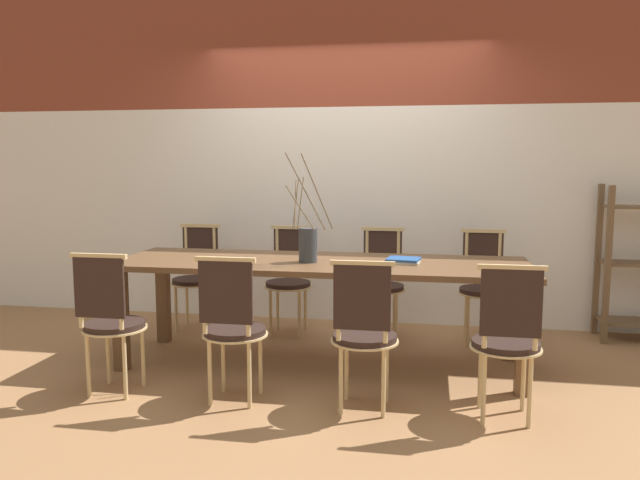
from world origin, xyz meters
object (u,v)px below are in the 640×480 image
at_px(dining_table, 320,273).
at_px(chair_near_center, 364,329).
at_px(book_stack, 404,260).
at_px(chair_far_center, 381,279).
at_px(vase_centerpiece, 308,243).
at_px(shelving_rack, 639,264).

bearing_deg(dining_table, chair_near_center, -63.39).
height_order(dining_table, book_stack, book_stack).
bearing_deg(chair_far_center, vase_centerpiece, 62.54).
xyz_separation_m(chair_far_center, shelving_rack, (2.07, 0.27, 0.14)).
distance_m(dining_table, chair_far_center, 0.90).
distance_m(chair_far_center, shelving_rack, 2.10).
height_order(chair_near_center, vase_centerpiece, vase_centerpiece).
height_order(chair_far_center, shelving_rack, shelving_rack).
height_order(chair_near_center, book_stack, chair_near_center).
bearing_deg(shelving_rack, book_stack, -150.37).
height_order(dining_table, chair_far_center, chair_far_center).
bearing_deg(chair_near_center, chair_far_center, 90.83).
distance_m(vase_centerpiece, book_stack, 0.68).
relative_size(dining_table, chair_far_center, 3.19).
relative_size(dining_table, vase_centerpiece, 3.83).
xyz_separation_m(dining_table, book_stack, (0.59, 0.02, 0.11)).
height_order(chair_far_center, book_stack, chair_far_center).
bearing_deg(chair_near_center, book_stack, 76.74).
distance_m(chair_near_center, book_stack, 0.88).
bearing_deg(chair_near_center, shelving_rack, 42.39).
height_order(dining_table, vase_centerpiece, vase_centerpiece).
bearing_deg(dining_table, book_stack, 1.55).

